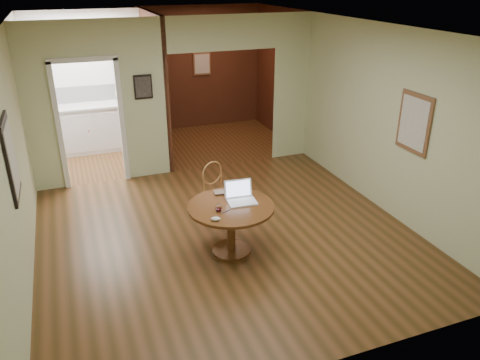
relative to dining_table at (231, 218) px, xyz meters
name	(u,v)px	position (x,y,z in m)	size (l,w,h in m)	color
floor	(228,236)	(0.09, 0.39, -0.50)	(5.00, 5.00, 0.00)	#452E13
room_shell	(146,96)	(-0.38, 3.49, 0.78)	(5.20, 7.50, 5.00)	white
dining_table	(231,218)	(0.00, 0.00, 0.00)	(1.09, 1.09, 0.68)	#5B2B16
chair	(216,189)	(0.09, 0.86, 0.00)	(0.50, 0.50, 0.91)	#A9673C
open_laptop	(240,196)	(0.16, 0.09, 0.24)	(0.38, 0.34, 0.25)	white
closed_laptop	(228,193)	(0.07, 0.32, 0.19)	(0.34, 0.22, 0.03)	silver
mouse	(216,219)	(-0.30, -0.30, 0.20)	(0.11, 0.06, 0.05)	white
wine_glass	(219,208)	(-0.19, -0.09, 0.23)	(0.09, 0.09, 0.10)	white
pen	(226,211)	(-0.11, -0.14, 0.18)	(0.01, 0.01, 0.13)	navy
kitchen_cabinet	(96,127)	(-1.26, 4.59, -0.03)	(2.06, 0.60, 0.94)	white
grocery_bag	(124,94)	(-0.64, 4.59, 0.60)	(0.34, 0.29, 0.34)	beige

